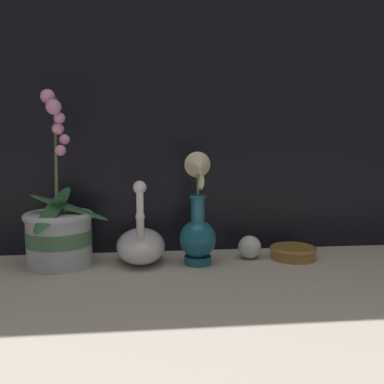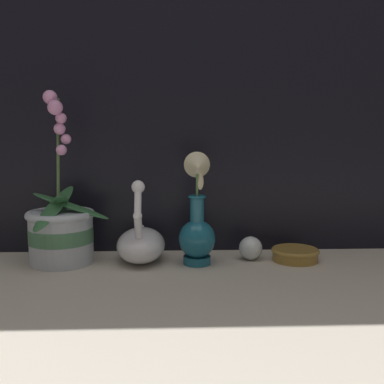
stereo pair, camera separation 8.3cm
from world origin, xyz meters
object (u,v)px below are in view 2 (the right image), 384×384
at_px(orchid_potted_plant, 61,229).
at_px(swan_figurine, 141,243).
at_px(glass_sphere, 251,248).
at_px(amber_dish, 295,253).
at_px(blue_vase, 197,224).

bearing_deg(orchid_potted_plant, swan_figurine, 2.09).
distance_m(glass_sphere, amber_dish, 0.12).
bearing_deg(blue_vase, glass_sphere, 14.84).
distance_m(orchid_potted_plant, amber_dish, 0.64).
height_order(glass_sphere, amber_dish, glass_sphere).
height_order(swan_figurine, amber_dish, swan_figurine).
height_order(blue_vase, amber_dish, blue_vase).
distance_m(blue_vase, glass_sphere, 0.17).
relative_size(blue_vase, glass_sphere, 4.62).
bearing_deg(swan_figurine, amber_dish, -1.46).
xyz_separation_m(blue_vase, amber_dish, (0.27, 0.03, -0.09)).
bearing_deg(orchid_potted_plant, blue_vase, -4.55).
bearing_deg(amber_dish, swan_figurine, 178.54).
xyz_separation_m(swan_figurine, amber_dish, (0.42, -0.01, -0.03)).
bearing_deg(blue_vase, swan_figurine, 166.38).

